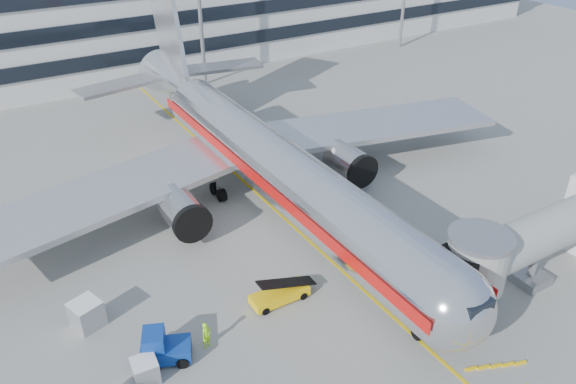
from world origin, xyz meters
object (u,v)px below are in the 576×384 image
main_jet (262,156)px  baggage_tug (162,348)px  cargo_container_front (145,371)px  ramp_worker (206,335)px  belt_loader (280,294)px  cargo_container_right (87,314)px

main_jet → baggage_tug: 19.52m
baggage_tug → cargo_container_front: size_ratio=2.23×
main_jet → ramp_worker: main_jet is taller
belt_loader → cargo_container_front: bearing=-169.4°
cargo_container_right → main_jet: bearing=24.9°
belt_loader → cargo_container_front: size_ratio=2.83×
cargo_container_front → main_jet: bearing=42.5°
main_jet → belt_loader: main_jet is taller
belt_loader → ramp_worker: belt_loader is taller
cargo_container_right → ramp_worker: cargo_container_right is taller
cargo_container_right → cargo_container_front: (1.69, -6.20, -0.18)m
cargo_container_front → belt_loader: bearing=10.6°
cargo_container_right → ramp_worker: 8.01m
belt_loader → baggage_tug: size_ratio=1.27×
baggage_tug → cargo_container_front: (-1.40, -0.97, -0.21)m
main_jet → belt_loader: bearing=-114.2°
baggage_tug → main_jet: bearing=43.2°
belt_loader → cargo_container_right: 12.38m
main_jet → baggage_tug: bearing=-136.8°
main_jet → cargo_container_right: 19.15m
cargo_container_right → cargo_container_front: bearing=-74.8°
belt_loader → baggage_tug: 8.56m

